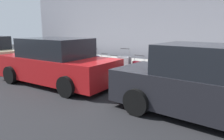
# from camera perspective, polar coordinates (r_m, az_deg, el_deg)

# --- Properties ---
(ground_plane) EXTENTS (40.00, 40.00, 0.00)m
(ground_plane) POSITION_cam_1_polar(r_m,az_deg,el_deg) (8.17, 0.25, -2.96)
(ground_plane) COLOR black
(sidewalk_curb) EXTENTS (18.00, 5.00, 0.14)m
(sidewalk_curb) POSITION_cam_1_polar(r_m,az_deg,el_deg) (10.24, 8.43, 0.26)
(sidewalk_curb) COLOR #9E9B93
(sidewalk_curb) RESTS_ON ground_plane
(suitcase_olive_0) EXTENTS (0.41, 0.22, 0.93)m
(suitcase_olive_0) POSITION_cam_1_polar(r_m,az_deg,el_deg) (7.23, 20.78, -1.85)
(suitcase_olive_0) COLOR #59601E
(suitcase_olive_0) RESTS_ON sidewalk_curb
(suitcase_navy_1) EXTENTS (0.37, 0.21, 0.57)m
(suitcase_navy_1) POSITION_cam_1_polar(r_m,az_deg,el_deg) (7.45, 17.43, -1.77)
(suitcase_navy_1) COLOR navy
(suitcase_navy_1) RESTS_ON sidewalk_curb
(suitcase_red_2) EXTENTS (0.45, 0.23, 0.72)m
(suitcase_red_2) POSITION_cam_1_polar(r_m,az_deg,el_deg) (7.56, 13.87, -0.81)
(suitcase_red_2) COLOR red
(suitcase_red_2) RESTS_ON sidewalk_curb
(suitcase_teal_3) EXTENTS (0.42, 0.21, 0.77)m
(suitcase_teal_3) POSITION_cam_1_polar(r_m,az_deg,el_deg) (7.86, 10.66, -0.80)
(suitcase_teal_3) COLOR #0F606B
(suitcase_teal_3) RESTS_ON sidewalk_curb
(suitcase_maroon_4) EXTENTS (0.51, 0.23, 0.87)m
(suitcase_maroon_4) POSITION_cam_1_polar(r_m,az_deg,el_deg) (8.09, 7.23, 0.10)
(suitcase_maroon_4) COLOR maroon
(suitcase_maroon_4) RESTS_ON sidewalk_curb
(suitcase_silver_5) EXTENTS (0.47, 0.25, 1.10)m
(suitcase_silver_5) POSITION_cam_1_polar(r_m,az_deg,el_deg) (8.26, 3.41, 0.93)
(suitcase_silver_5) COLOR #9EA0A8
(suitcase_silver_5) RESTS_ON sidewalk_curb
(suitcase_black_6) EXTENTS (0.44, 0.22, 0.79)m
(suitcase_black_6) POSITION_cam_1_polar(r_m,az_deg,el_deg) (8.59, 0.48, 0.58)
(suitcase_black_6) COLOR black
(suitcase_black_6) RESTS_ON sidewalk_curb
(suitcase_olive_7) EXTENTS (0.41, 0.25, 0.83)m
(suitcase_olive_7) POSITION_cam_1_polar(r_m,az_deg,el_deg) (8.92, -1.95, 1.15)
(suitcase_olive_7) COLOR #59601E
(suitcase_olive_7) RESTS_ON sidewalk_curb
(suitcase_navy_8) EXTENTS (0.47, 0.24, 1.01)m
(suitcase_navy_8) POSITION_cam_1_polar(r_m,az_deg,el_deg) (9.18, -4.75, 1.73)
(suitcase_navy_8) COLOR navy
(suitcase_navy_8) RESTS_ON sidewalk_curb
(suitcase_red_9) EXTENTS (0.41, 0.22, 0.84)m
(suitcase_red_9) POSITION_cam_1_polar(r_m,az_deg,el_deg) (9.50, -7.24, 1.60)
(suitcase_red_9) COLOR red
(suitcase_red_9) RESTS_ON sidewalk_curb
(suitcase_teal_10) EXTENTS (0.50, 0.23, 0.88)m
(suitcase_teal_10) POSITION_cam_1_polar(r_m,az_deg,el_deg) (9.96, -8.93, 2.13)
(suitcase_teal_10) COLOR #0F606B
(suitcase_teal_10) RESTS_ON sidewalk_curb
(fire_hydrant) EXTENTS (0.39, 0.21, 0.79)m
(fire_hydrant) POSITION_cam_1_polar(r_m,az_deg,el_deg) (10.61, -13.00, 3.13)
(fire_hydrant) COLOR #99999E
(fire_hydrant) RESTS_ON sidewalk_curb
(bollard_post) EXTENTS (0.13, 0.13, 0.79)m
(bollard_post) POSITION_cam_1_polar(r_m,az_deg,el_deg) (10.88, -15.25, 3.12)
(bollard_post) COLOR brown
(bollard_post) RESTS_ON sidewalk_curb
(parked_car_charcoal_0) EXTENTS (4.54, 2.08, 1.66)m
(parked_car_charcoal_0) POSITION_cam_1_polar(r_m,az_deg,el_deg) (5.17, 25.13, -3.74)
(parked_car_charcoal_0) COLOR black
(parked_car_charcoal_0) RESTS_ON ground_plane
(parked_car_red_1) EXTENTS (4.64, 2.22, 1.65)m
(parked_car_red_1) POSITION_cam_1_polar(r_m,az_deg,el_deg) (7.92, -14.70, 1.89)
(parked_car_red_1) COLOR #AD1619
(parked_car_red_1) RESTS_ON ground_plane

